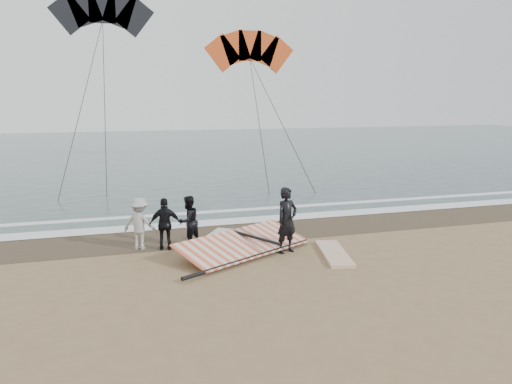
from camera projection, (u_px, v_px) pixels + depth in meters
ground at (278, 279)px, 12.16m from camera, size 120.00×120.00×0.00m
sea at (152, 150)px, 43.22m from camera, size 120.00×54.00×0.02m
wet_sand at (233, 232)px, 16.40m from camera, size 120.00×2.80×0.01m
foam_near at (223, 222)px, 17.71m from camera, size 120.00×0.90×0.01m
foam_far at (213, 212)px, 19.31m from camera, size 120.00×0.45×0.01m
man_main at (287, 220)px, 14.10m from camera, size 0.80×0.67×1.88m
board_white at (334, 253)px, 14.01m from camera, size 1.19×2.44×0.09m
board_cream at (214, 240)px, 15.26m from camera, size 2.00×2.56×0.11m
trio_cluster at (162, 223)px, 14.51m from camera, size 2.43×1.02×1.53m
sail_rig at (240, 245)px, 14.25m from camera, size 4.24×3.52×0.51m
kite_red at (250, 54)px, 33.77m from camera, size 6.87×6.46×14.51m
kite_dark at (102, 16)px, 30.95m from camera, size 7.00×5.86×14.86m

